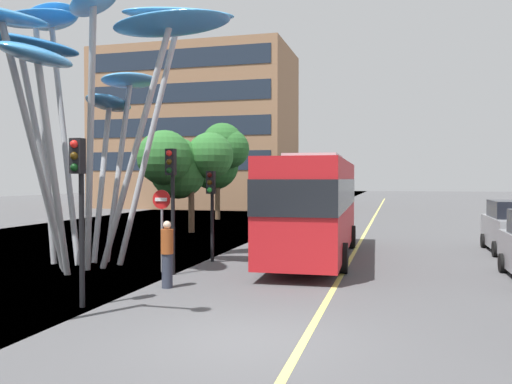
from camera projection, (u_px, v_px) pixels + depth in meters
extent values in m
cube|color=#4C4C4F|center=(247.00, 342.00, 9.78)|extent=(120.00, 240.00, 0.10)
cube|color=#E0D666|center=(303.00, 344.00, 9.51)|extent=(0.16, 144.00, 0.01)
cube|color=red|center=(314.00, 205.00, 19.64)|extent=(2.84, 10.71, 3.23)
cube|color=black|center=(314.00, 193.00, 19.63)|extent=(2.87, 10.81, 1.03)
cube|color=yellow|center=(327.00, 172.00, 24.73)|extent=(1.36, 0.15, 0.36)
cube|color=#B2B2B7|center=(315.00, 158.00, 19.60)|extent=(1.98, 3.78, 0.24)
cylinder|color=black|center=(352.00, 237.00, 22.62)|extent=(0.31, 0.97, 0.96)
cylinder|color=black|center=(295.00, 235.00, 23.17)|extent=(0.31, 0.97, 0.96)
cylinder|color=black|center=(343.00, 258.00, 16.56)|extent=(0.31, 0.97, 0.96)
cylinder|color=black|center=(266.00, 255.00, 17.11)|extent=(0.31, 0.97, 0.96)
cylinder|color=#9EA0A5|center=(136.00, 149.00, 17.05)|extent=(2.67, 0.28, 7.85)
ellipsoid|color=#4299E0|center=(170.00, 24.00, 16.60)|extent=(4.02, 1.74, 0.70)
cylinder|color=#9EA0A5|center=(151.00, 137.00, 18.50)|extent=(1.96, 1.64, 8.83)
ellipsoid|color=#4CA3E5|center=(180.00, 14.00, 18.84)|extent=(4.10, 3.71, 0.65)
cylinder|color=#9EA0A5|center=(119.00, 168.00, 19.53)|extent=(0.34, 1.78, 6.73)
ellipsoid|color=#4CA3E5|center=(130.00, 81.00, 20.19)|extent=(1.90, 3.12, 0.80)
cylinder|color=#9EA0A5|center=(102.00, 180.00, 19.39)|extent=(0.61, 1.98, 5.88)
ellipsoid|color=#4299E0|center=(109.00, 103.00, 20.21)|extent=(2.04, 3.82, 0.54)
cylinder|color=#9EA0A5|center=(64.00, 137.00, 18.85)|extent=(2.17, 1.55, 8.95)
ellipsoid|color=#4CA3E5|center=(51.00, 18.00, 19.59)|extent=(3.70, 3.23, 0.58)
cylinder|color=#9EA0A5|center=(45.00, 141.00, 18.47)|extent=(1.03, 0.43, 8.56)
ellipsoid|color=#2D7FD1|center=(35.00, 19.00, 18.55)|extent=(3.93, 2.05, 0.73)
cylinder|color=#9EA0A5|center=(42.00, 158.00, 17.16)|extent=(1.30, 0.99, 7.27)
ellipsoid|color=#2D7FD1|center=(19.00, 44.00, 16.85)|extent=(3.96, 3.47, 0.81)
cylinder|color=#9EA0A5|center=(35.00, 153.00, 15.72)|extent=(0.60, 2.53, 7.49)
ellipsoid|color=#388EDB|center=(0.00, 16.00, 14.56)|extent=(2.21, 3.38, 0.78)
cylinder|color=#9EA0A5|center=(53.00, 172.00, 15.35)|extent=(0.57, 2.01, 6.34)
ellipsoid|color=#4299E0|center=(37.00, 56.00, 14.37)|extent=(2.12, 3.44, 0.96)
cylinder|color=#9EA0A5|center=(90.00, 143.00, 16.29)|extent=(1.36, 1.55, 8.13)
ellipsoid|color=#4299E0|center=(93.00, 2.00, 15.44)|extent=(3.00, 3.20, 0.57)
cylinder|color=black|center=(82.00, 223.00, 12.16)|extent=(0.12, 0.12, 3.86)
cube|color=black|center=(78.00, 156.00, 11.98)|extent=(0.28, 0.24, 0.80)
sphere|color=red|center=(74.00, 144.00, 11.85)|extent=(0.18, 0.18, 0.18)
sphere|color=#3A2707|center=(74.00, 156.00, 11.86)|extent=(0.18, 0.18, 0.18)
sphere|color=black|center=(74.00, 167.00, 11.86)|extent=(0.18, 0.18, 0.18)
cylinder|color=black|center=(173.00, 212.00, 16.28)|extent=(0.12, 0.12, 3.86)
cube|color=black|center=(171.00, 162.00, 16.11)|extent=(0.28, 0.24, 0.80)
sphere|color=red|center=(169.00, 153.00, 15.98)|extent=(0.18, 0.18, 0.18)
sphere|color=#3A2707|center=(169.00, 162.00, 15.98)|extent=(0.18, 0.18, 0.18)
sphere|color=black|center=(169.00, 170.00, 15.99)|extent=(0.18, 0.18, 0.18)
cylinder|color=black|center=(212.00, 216.00, 18.90)|extent=(0.12, 0.12, 3.22)
cube|color=black|center=(211.00, 182.00, 18.74)|extent=(0.28, 0.24, 0.80)
sphere|color=#390706|center=(210.00, 175.00, 18.60)|extent=(0.18, 0.18, 0.18)
sphere|color=#3A2707|center=(210.00, 182.00, 18.61)|extent=(0.18, 0.18, 0.18)
sphere|color=green|center=(210.00, 190.00, 18.62)|extent=(0.18, 0.18, 0.18)
cylinder|color=black|center=(270.00, 203.00, 27.51)|extent=(0.12, 0.12, 3.36)
cube|color=black|center=(269.00, 179.00, 27.34)|extent=(0.28, 0.24, 0.80)
sphere|color=#390706|center=(269.00, 174.00, 27.21)|extent=(0.18, 0.18, 0.18)
sphere|color=#3A2707|center=(269.00, 179.00, 27.22)|extent=(0.18, 0.18, 0.18)
sphere|color=green|center=(269.00, 184.00, 27.22)|extent=(0.18, 0.18, 0.18)
cylinder|color=black|center=(503.00, 263.00, 16.71)|extent=(0.20, 0.60, 0.60)
cube|color=gray|center=(512.00, 233.00, 21.15)|extent=(1.71, 4.48, 1.22)
cylinder|color=black|center=(484.00, 241.00, 22.72)|extent=(0.20, 0.60, 0.60)
cylinder|color=black|center=(495.00, 249.00, 20.03)|extent=(0.20, 0.60, 0.60)
cylinder|color=brown|center=(191.00, 209.00, 29.19)|extent=(0.33, 0.33, 2.58)
sphere|color=#2D6B2D|center=(210.00, 156.00, 29.41)|extent=(2.60, 2.60, 2.60)
sphere|color=#2D6B2D|center=(178.00, 171.00, 29.51)|extent=(3.13, 3.13, 3.13)
sphere|color=#2D6B2D|center=(165.00, 158.00, 28.32)|extent=(2.94, 2.94, 2.94)
sphere|color=#2D6B2D|center=(177.00, 160.00, 29.10)|extent=(2.49, 2.49, 2.49)
cylinder|color=brown|center=(218.00, 199.00, 38.45)|extent=(0.36, 0.36, 2.94)
sphere|color=#286028|center=(213.00, 165.00, 38.87)|extent=(3.69, 3.69, 3.69)
sphere|color=#286028|center=(222.00, 144.00, 37.59)|extent=(2.99, 2.99, 2.99)
sphere|color=#286028|center=(230.00, 149.00, 37.42)|extent=(2.75, 2.75, 2.75)
cylinder|color=#2D3342|center=(167.00, 271.00, 14.35)|extent=(0.29, 0.29, 0.93)
cylinder|color=#99471E|center=(167.00, 241.00, 14.33)|extent=(0.34, 0.34, 0.67)
sphere|color=beige|center=(167.00, 225.00, 14.32)|extent=(0.22, 0.22, 0.22)
cylinder|color=gray|center=(162.00, 231.00, 16.79)|extent=(0.08, 0.08, 2.60)
cylinder|color=red|center=(161.00, 199.00, 16.73)|extent=(0.60, 0.03, 0.60)
cube|color=white|center=(161.00, 199.00, 16.70)|extent=(0.40, 0.04, 0.11)
cube|color=#936B4C|center=(197.00, 130.00, 55.24)|extent=(19.56, 10.64, 16.01)
cube|color=#1E2838|center=(176.00, 161.00, 50.16)|extent=(18.39, 0.08, 1.79)
cube|color=#1E2838|center=(176.00, 127.00, 50.08)|extent=(18.39, 0.08, 1.79)
cube|color=#1E2838|center=(176.00, 93.00, 50.00)|extent=(18.39, 0.08, 1.79)
cube|color=#1E2838|center=(176.00, 59.00, 49.92)|extent=(18.39, 0.08, 1.79)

